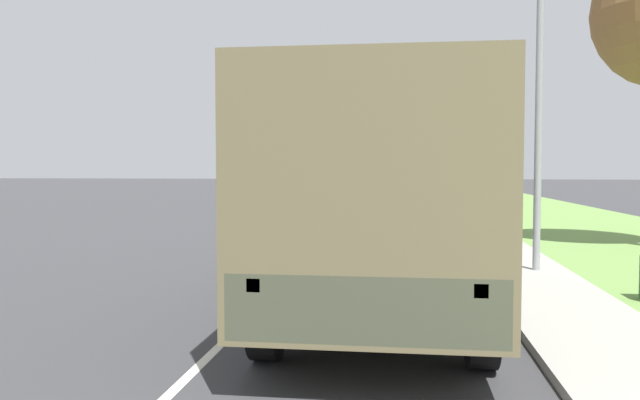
# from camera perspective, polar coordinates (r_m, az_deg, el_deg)

# --- Properties ---
(ground_plane) EXTENTS (180.00, 180.00, 0.00)m
(ground_plane) POSITION_cam_1_polar(r_m,az_deg,el_deg) (38.72, 4.35, -0.25)
(ground_plane) COLOR #38383A
(lane_centre_stripe) EXTENTS (0.12, 120.00, 0.00)m
(lane_centre_stripe) POSITION_cam_1_polar(r_m,az_deg,el_deg) (38.72, 4.35, -0.25)
(lane_centre_stripe) COLOR silver
(lane_centre_stripe) RESTS_ON ground
(sidewalk_right) EXTENTS (1.80, 120.00, 0.12)m
(sidewalk_right) POSITION_cam_1_polar(r_m,az_deg,el_deg) (38.73, 11.01, -0.20)
(sidewalk_right) COLOR #9E9B93
(sidewalk_right) RESTS_ON ground
(grass_strip_right) EXTENTS (7.00, 120.00, 0.02)m
(grass_strip_right) POSITION_cam_1_polar(r_m,az_deg,el_deg) (39.25, 17.44, -0.32)
(grass_strip_right) COLOR #6B9347
(grass_strip_right) RESTS_ON ground
(military_truck) EXTENTS (2.59, 7.70, 3.14)m
(military_truck) POSITION_cam_1_polar(r_m,az_deg,el_deg) (8.97, 5.52, 0.52)
(military_truck) COLOR #474C38
(military_truck) RESTS_ON ground
(car_nearest_ahead) EXTENTS (1.76, 4.03, 1.73)m
(car_nearest_ahead) POSITION_cam_1_polar(r_m,az_deg,el_deg) (19.09, 7.61, -1.16)
(car_nearest_ahead) COLOR navy
(car_nearest_ahead) RESTS_ON ground
(car_second_ahead) EXTENTS (1.90, 4.02, 1.62)m
(car_second_ahead) POSITION_cam_1_polar(r_m,az_deg,el_deg) (33.00, 7.63, 0.46)
(car_second_ahead) COLOR maroon
(car_second_ahead) RESTS_ON ground
(car_third_ahead) EXTENTS (1.72, 4.46, 1.66)m
(car_third_ahead) POSITION_cam_1_polar(r_m,az_deg,el_deg) (48.96, 2.63, 1.27)
(car_third_ahead) COLOR #B7BABF
(car_third_ahead) RESTS_ON ground
(lamp_post) EXTENTS (1.69, 0.24, 8.33)m
(lamp_post) POSITION_cam_1_polar(r_m,az_deg,el_deg) (13.13, 18.70, 15.41)
(lamp_post) COLOR gray
(lamp_post) RESTS_ON sidewalk_right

